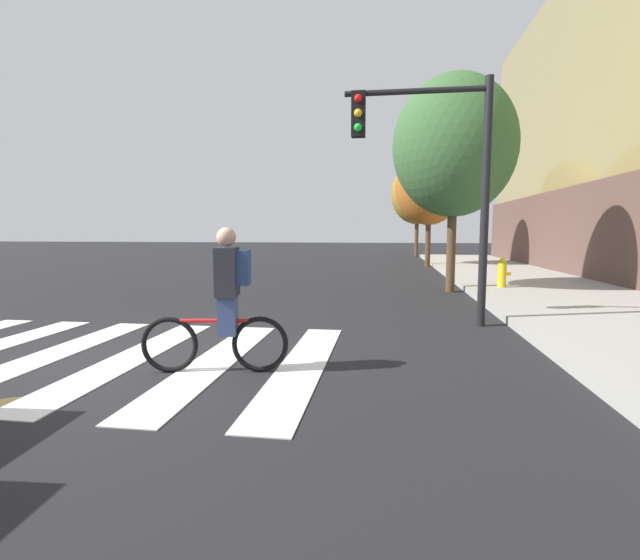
{
  "coord_description": "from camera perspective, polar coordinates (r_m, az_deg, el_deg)",
  "views": [
    {
      "loc": [
        3.38,
        -5.44,
        1.65
      ],
      "look_at": [
        2.34,
        1.75,
        0.87
      ],
      "focal_mm": 25.85,
      "sensor_mm": 36.0,
      "label": 1
    }
  ],
  "objects": [
    {
      "name": "cyclist",
      "position": [
        5.43,
        -11.71,
        -2.55
      ],
      "size": [
        1.7,
        0.4,
        1.69
      ],
      "color": "black",
      "rests_on": "ground"
    },
    {
      "name": "street_tree_near",
      "position": [
        13.09,
        16.28,
        15.6
      ],
      "size": [
        3.22,
        3.22,
        5.72
      ],
      "color": "#4C3823",
      "rests_on": "ground"
    },
    {
      "name": "street_tree_far",
      "position": [
        30.27,
        11.98,
        10.36
      ],
      "size": [
        3.31,
        3.31,
        5.88
      ],
      "color": "#4C3823",
      "rests_on": "ground"
    },
    {
      "name": "crosswalk_stripes",
      "position": [
        6.86,
        -26.41,
        -8.41
      ],
      "size": [
        6.23,
        4.05,
        0.01
      ],
      "color": "silver",
      "rests_on": "ground"
    },
    {
      "name": "fire_hydrant",
      "position": [
        13.23,
        21.63,
        0.82
      ],
      "size": [
        0.33,
        0.22,
        0.78
      ],
      "color": "gold",
      "rests_on": "sidewalk"
    },
    {
      "name": "street_tree_mid",
      "position": [
        21.94,
        13.38,
        11.21
      ],
      "size": [
        3.06,
        3.06,
        5.44
      ],
      "color": "#4C3823",
      "rests_on": "ground"
    },
    {
      "name": "ground_plane",
      "position": [
        6.61,
        -23.12,
        -8.83
      ],
      "size": [
        120.0,
        120.0,
        0.0
      ],
      "primitive_type": "plane",
      "color": "black"
    },
    {
      "name": "traffic_light_near",
      "position": [
        8.34,
        14.19,
        14.27
      ],
      "size": [
        2.47,
        0.28,
        4.2
      ],
      "color": "black",
      "rests_on": "ground"
    },
    {
      "name": "manhole_cover",
      "position": [
        5.32,
        -34.6,
        -13.01
      ],
      "size": [
        0.64,
        0.64,
        0.01
      ],
      "primitive_type": "cylinder",
      "color": "#473D1E",
      "rests_on": "ground"
    }
  ]
}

